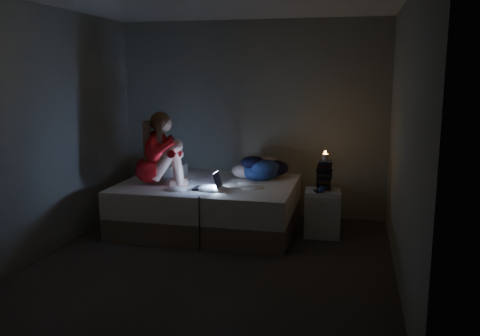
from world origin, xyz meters
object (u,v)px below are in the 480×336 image
(woman, at_px, (149,149))
(phone, at_px, (317,191))
(laptop, at_px, (207,180))
(bed, at_px, (209,205))
(nightstand, at_px, (322,213))
(candle, at_px, (325,158))

(woman, height_order, phone, woman)
(woman, relative_size, laptop, 2.86)
(bed, relative_size, woman, 2.39)
(woman, xyz_separation_m, nightstand, (2.04, 0.31, -0.75))
(laptop, distance_m, phone, 1.29)
(laptop, height_order, phone, laptop)
(bed, relative_size, phone, 15.13)
(nightstand, bearing_deg, woman, -174.49)
(bed, relative_size, candle, 26.48)
(woman, bearing_deg, nightstand, -10.26)
(nightstand, distance_m, phone, 0.30)
(nightstand, height_order, candle, candle)
(bed, xyz_separation_m, laptop, (0.09, -0.37, 0.40))
(woman, relative_size, candle, 11.10)
(bed, bearing_deg, candle, 3.29)
(woman, relative_size, phone, 6.34)
(laptop, height_order, candle, candle)
(woman, bearing_deg, laptop, -24.68)
(phone, bearing_deg, bed, 159.65)
(candle, xyz_separation_m, phone, (-0.07, -0.15, -0.37))
(laptop, relative_size, phone, 2.22)
(nightstand, distance_m, candle, 0.66)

